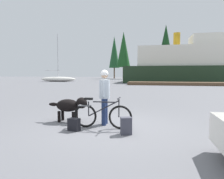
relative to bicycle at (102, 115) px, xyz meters
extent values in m
plane|color=slate|center=(0.13, 0.20, -0.37)|extent=(160.00, 160.00, 0.00)
torus|color=black|center=(0.53, 0.00, -0.03)|extent=(0.67, 0.06, 0.67)
torus|color=black|center=(-0.50, 0.00, -0.03)|extent=(0.67, 0.06, 0.67)
cube|color=black|center=(0.07, 0.00, 0.39)|extent=(0.66, 0.03, 0.03)
cube|color=black|center=(0.05, 0.00, 0.20)|extent=(0.88, 0.03, 0.49)
cylinder|color=black|center=(-0.40, 0.00, 0.18)|extent=(0.03, 0.03, 0.42)
cylinder|color=black|center=(0.49, 0.00, 0.23)|extent=(0.03, 0.03, 0.52)
cube|color=black|center=(-0.40, 0.00, 0.47)|extent=(0.24, 0.10, 0.06)
cylinder|color=black|center=(0.49, 0.00, 0.51)|extent=(0.03, 0.44, 0.03)
cube|color=slate|center=(-0.52, 0.00, 0.27)|extent=(0.36, 0.14, 0.02)
cylinder|color=navy|center=(-0.03, 0.55, 0.03)|extent=(0.14, 0.14, 0.81)
cylinder|color=navy|center=(-0.03, 0.33, 0.03)|extent=(0.14, 0.14, 0.81)
cylinder|color=silver|center=(-0.03, 0.44, 0.72)|extent=(0.32, 0.32, 0.57)
cylinder|color=silver|center=(-0.03, 0.66, 0.75)|extent=(0.09, 0.09, 0.50)
cylinder|color=silver|center=(-0.03, 0.22, 0.75)|extent=(0.09, 0.09, 0.50)
sphere|color=tan|center=(-0.03, 0.44, 1.15)|extent=(0.22, 0.22, 0.22)
sphere|color=white|center=(-0.03, 0.44, 1.18)|extent=(0.24, 0.24, 0.24)
ellipsoid|color=black|center=(-1.29, 0.58, 0.16)|extent=(0.76, 0.48, 0.40)
sphere|color=black|center=(-0.81, 0.58, 0.25)|extent=(0.36, 0.36, 0.36)
ellipsoid|color=black|center=(-1.79, 0.58, 0.18)|extent=(0.32, 0.12, 0.12)
cylinder|color=black|center=(-1.05, 0.71, -0.19)|extent=(0.10, 0.10, 0.35)
cylinder|color=black|center=(-1.05, 0.45, -0.19)|extent=(0.10, 0.10, 0.35)
cylinder|color=black|center=(-1.54, 0.71, -0.19)|extent=(0.10, 0.10, 0.35)
cylinder|color=black|center=(-1.54, 0.45, -0.19)|extent=(0.10, 0.10, 0.35)
cube|color=#3F3F4C|center=(0.76, -0.46, -0.15)|extent=(0.33, 0.27, 0.44)
cube|color=black|center=(-0.69, -0.41, -0.20)|extent=(0.35, 0.25, 0.34)
cube|color=brown|center=(4.23, 23.03, -0.17)|extent=(12.53, 2.77, 0.40)
cube|color=#1E331E|center=(7.69, 31.15, 0.98)|extent=(22.27, 8.41, 2.70)
cube|color=silver|center=(7.69, 31.15, 3.93)|extent=(17.82, 7.07, 3.20)
cube|color=silver|center=(9.91, 31.15, 6.43)|extent=(5.35, 5.05, 1.80)
cylinder|color=#BF8C19|center=(5.01, 31.15, 6.73)|extent=(1.10, 1.10, 2.40)
ellipsoid|color=silver|center=(-16.24, 30.60, 0.08)|extent=(6.95, 1.95, 0.90)
cylinder|color=#B2B2B7|center=(-16.24, 30.60, 4.47)|extent=(0.14, 0.14, 7.88)
cylinder|color=#B2B2B7|center=(-17.28, 30.60, 1.73)|extent=(3.13, 0.10, 0.10)
cylinder|color=#4C331E|center=(-6.59, 49.01, 1.23)|extent=(0.42, 0.42, 3.19)
cone|color=#19471E|center=(-6.59, 49.01, 7.42)|extent=(3.56, 3.56, 9.19)
cylinder|color=#4C331E|center=(4.01, 46.95, 1.26)|extent=(0.43, 0.43, 3.27)
cone|color=#143819|center=(4.01, 46.95, 7.90)|extent=(3.99, 3.99, 10.00)
cylinder|color=#4C331E|center=(10.94, 50.39, 0.88)|extent=(0.47, 0.47, 2.50)
cone|color=#143819|center=(10.94, 50.39, 5.30)|extent=(4.07, 4.07, 6.35)
cylinder|color=#4C331E|center=(-10.23, 54.99, 1.22)|extent=(0.37, 0.37, 3.17)
cone|color=#1E4C28|center=(-10.23, 54.99, 7.38)|extent=(3.09, 3.09, 9.16)
camera|label=1|loc=(1.45, -5.69, 1.20)|focal=33.42mm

